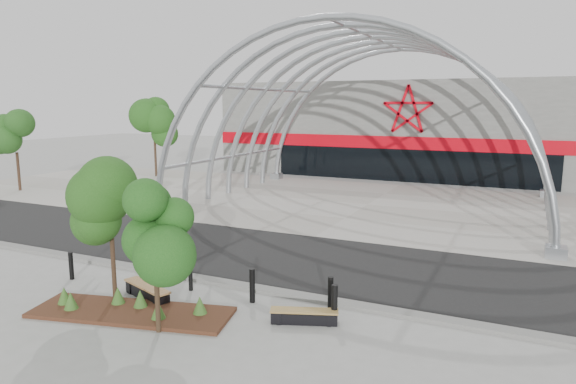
% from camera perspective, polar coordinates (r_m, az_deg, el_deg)
% --- Properties ---
extents(ground, '(140.00, 140.00, 0.00)m').
position_cam_1_polar(ground, '(18.02, -5.51, -10.14)').
color(ground, gray).
rests_on(ground, ground).
extents(road, '(140.00, 7.00, 0.02)m').
position_cam_1_polar(road, '(20.95, -0.59, -7.21)').
color(road, black).
rests_on(road, ground).
extents(forecourt, '(60.00, 17.00, 0.04)m').
position_cam_1_polar(forecourt, '(31.87, 8.84, -1.41)').
color(forecourt, '#A39D93').
rests_on(forecourt, ground).
extents(kerb, '(60.00, 0.50, 0.12)m').
position_cam_1_polar(kerb, '(17.80, -5.93, -10.20)').
color(kerb, slate).
rests_on(kerb, ground).
extents(arena_building, '(34.00, 15.24, 8.00)m').
position_cam_1_polar(arena_building, '(48.82, 14.99, 6.91)').
color(arena_building, slate).
rests_on(arena_building, ground).
extents(vault_canopy, '(20.80, 15.80, 20.36)m').
position_cam_1_polar(vault_canopy, '(31.87, 8.84, -1.41)').
color(vault_canopy, '#A1A6AB').
rests_on(vault_canopy, ground).
extents(planting_bed, '(6.19, 3.16, 0.63)m').
position_cam_1_polar(planting_bed, '(16.23, -17.21, -12.29)').
color(planting_bed, '#3E1D16').
rests_on(planting_bed, ground).
extents(street_tree_0, '(1.89, 1.89, 4.31)m').
position_cam_1_polar(street_tree_0, '(16.58, -19.19, -1.31)').
color(street_tree_0, black).
rests_on(street_tree_0, ground).
extents(street_tree_1, '(1.70, 1.70, 4.01)m').
position_cam_1_polar(street_tree_1, '(13.96, -14.66, -3.98)').
color(street_tree_1, black).
rests_on(street_tree_1, ground).
extents(bench_0, '(2.15, 1.16, 0.44)m').
position_cam_1_polar(bench_0, '(17.22, -15.39, -10.66)').
color(bench_0, black).
rests_on(bench_0, ground).
extents(bench_1, '(1.95, 1.07, 0.40)m').
position_cam_1_polar(bench_1, '(14.90, 1.82, -13.67)').
color(bench_1, black).
rests_on(bench_1, ground).
extents(bollard_0, '(0.16, 0.16, 0.98)m').
position_cam_1_polar(bollard_0, '(19.80, -22.95, -7.57)').
color(bollard_0, black).
rests_on(bollard_0, ground).
extents(bollard_1, '(0.14, 0.14, 0.87)m').
position_cam_1_polar(bollard_1, '(17.54, -10.78, -9.34)').
color(bollard_1, black).
rests_on(bollard_1, ground).
extents(bollard_2, '(0.17, 0.17, 1.08)m').
position_cam_1_polar(bollard_2, '(16.25, -4.00, -10.34)').
color(bollard_2, black).
rests_on(bollard_2, ground).
extents(bollard_3, '(0.16, 0.16, 1.03)m').
position_cam_1_polar(bollard_3, '(15.73, 4.74, -11.16)').
color(bollard_3, black).
rests_on(bollard_3, ground).
extents(bollard_4, '(0.18, 0.18, 1.12)m').
position_cam_1_polar(bollard_4, '(14.84, 5.18, -12.28)').
color(bollard_4, black).
rests_on(bollard_4, ground).
extents(bg_tree_0, '(3.00, 3.00, 6.45)m').
position_cam_1_polar(bg_tree_0, '(44.95, -14.67, 7.54)').
color(bg_tree_0, black).
rests_on(bg_tree_0, ground).
extents(bg_tree_2, '(2.55, 2.55, 5.38)m').
position_cam_1_polar(bg_tree_2, '(40.96, -28.03, 5.45)').
color(bg_tree_2, '#311D13').
rests_on(bg_tree_2, ground).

